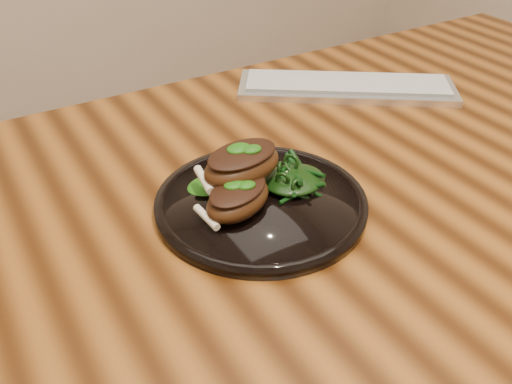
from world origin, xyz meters
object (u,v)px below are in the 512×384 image
Objects in this scene: plate at (261,203)px; lamb_chop_front at (238,198)px; greens_heap at (294,176)px; keyboard at (347,86)px; desk at (316,218)px.

plate is 0.05m from lamb_chop_front.
greens_heap is (0.05, 0.00, 0.02)m from plate.
greens_heap reaches higher than plate.
lamb_chop_front is 0.10m from greens_heap.
greens_heap is at bearing -139.81° from keyboard.
plate is at bearing 13.89° from lamb_chop_front.
desk is 18.68× the size of greens_heap.
desk is 13.83× the size of lamb_chop_front.
desk is 0.13m from greens_heap.
greens_heap is (-0.06, -0.03, 0.11)m from desk.
desk is 0.20m from lamb_chop_front.
keyboard is at bearing 33.78° from lamb_chop_front.
lamb_chop_front reaches higher than desk.
lamb_chop_front is at bearing -171.06° from greens_heap.
desk is at bearing 15.32° from lamb_chop_front.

